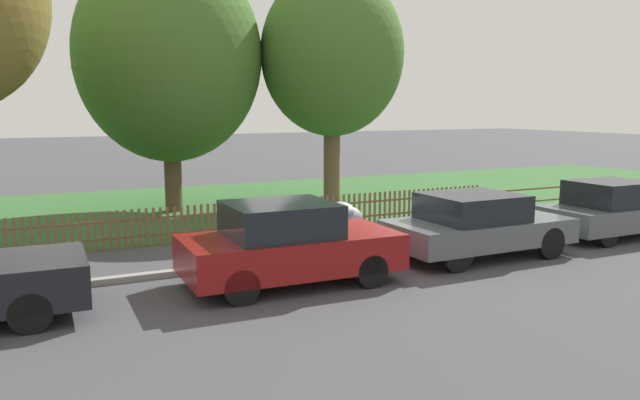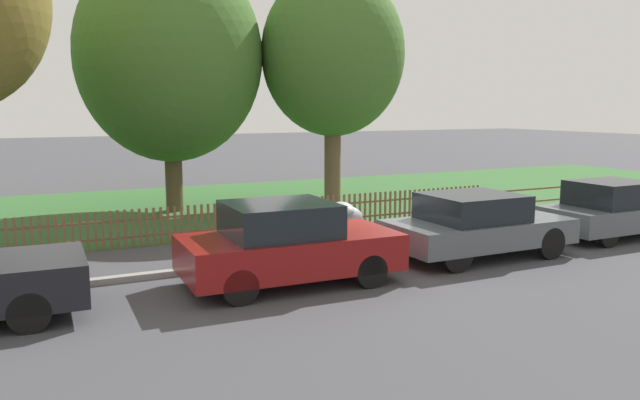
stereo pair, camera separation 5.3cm
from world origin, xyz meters
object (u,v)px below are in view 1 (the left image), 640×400
(parked_car_black_saloon, at_px, (288,244))
(covered_motorcycle, at_px, (326,219))
(tree_mid_park, at_px, (169,56))
(parked_car_navy_estate, at_px, (476,224))
(tree_far_left, at_px, (332,54))
(parked_car_red_compact, at_px, (613,209))

(parked_car_black_saloon, distance_m, covered_motorcycle, 3.15)
(covered_motorcycle, xyz_separation_m, tree_mid_park, (-1.97, 6.45, 4.03))
(tree_mid_park, bearing_deg, parked_car_black_saloon, -90.27)
(parked_car_navy_estate, bearing_deg, tree_mid_park, 116.59)
(parked_car_navy_estate, height_order, tree_far_left, tree_far_left)
(parked_car_navy_estate, relative_size, parked_car_red_compact, 1.05)
(parked_car_black_saloon, height_order, parked_car_navy_estate, parked_car_black_saloon)
(parked_car_black_saloon, height_order, tree_mid_park, tree_mid_park)
(parked_car_navy_estate, xyz_separation_m, tree_mid_park, (-4.37, 8.75, 3.97))
(parked_car_navy_estate, xyz_separation_m, covered_motorcycle, (-2.40, 2.30, -0.07))
(tree_far_left, bearing_deg, tree_mid_park, 163.20)
(tree_mid_park, bearing_deg, parked_car_navy_estate, -63.45)
(parked_car_red_compact, bearing_deg, covered_motorcycle, 162.38)
(tree_mid_park, xyz_separation_m, tree_far_left, (4.72, -1.42, 0.11))
(covered_motorcycle, height_order, tree_far_left, tree_far_left)
(parked_car_red_compact, xyz_separation_m, covered_motorcycle, (-6.79, 2.17, -0.05))
(tree_far_left, bearing_deg, parked_car_red_compact, -60.65)
(tree_mid_park, height_order, tree_far_left, tree_mid_park)
(parked_car_red_compact, height_order, tree_far_left, tree_far_left)
(parked_car_red_compact, xyz_separation_m, tree_far_left, (-4.05, 7.20, 4.09))
(parked_car_red_compact, xyz_separation_m, tree_mid_park, (-8.76, 8.62, 3.98))
(parked_car_red_compact, bearing_deg, parked_car_navy_estate, -178.23)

